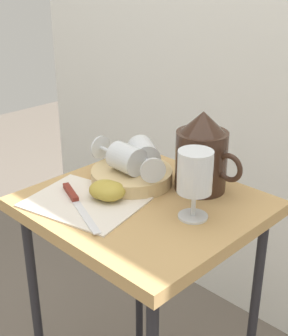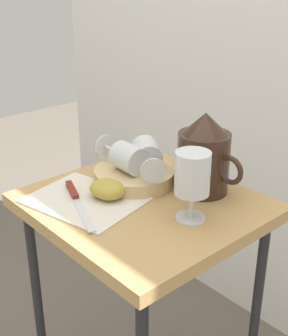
{
  "view_description": "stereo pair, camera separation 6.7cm",
  "coord_description": "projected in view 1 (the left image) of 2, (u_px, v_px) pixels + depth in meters",
  "views": [
    {
      "loc": [
        0.66,
        -0.68,
        1.24
      ],
      "look_at": [
        0.0,
        0.0,
        0.82
      ],
      "focal_mm": 50.32,
      "sensor_mm": 36.0,
      "label": 1
    },
    {
      "loc": [
        0.71,
        -0.63,
        1.24
      ],
      "look_at": [
        0.0,
        0.0,
        0.82
      ],
      "focal_mm": 50.32,
      "sensor_mm": 36.0,
      "label": 2
    }
  ],
  "objects": [
    {
      "name": "wine_glass_upright",
      "position": [
        195.0,
        176.0,
        0.96
      ],
      "size": [
        0.07,
        0.07,
        0.15
      ],
      "color": "silver",
      "rests_on": "table"
    },
    {
      "name": "table",
      "position": [
        144.0,
        233.0,
        1.11
      ],
      "size": [
        0.49,
        0.46,
        0.74
      ],
      "color": "tan",
      "rests_on": "ground_plane"
    },
    {
      "name": "wine_glass_tipped_far",
      "position": [
        125.0,
        158.0,
        1.12
      ],
      "size": [
        0.14,
        0.07,
        0.07
      ],
      "color": "silver",
      "rests_on": "basket_tray"
    },
    {
      "name": "basket_tray",
      "position": [
        132.0,
        176.0,
        1.15
      ],
      "size": [
        0.2,
        0.2,
        0.03
      ],
      "primitive_type": "cylinder",
      "color": "tan",
      "rests_on": "table"
    },
    {
      "name": "linen_napkin",
      "position": [
        85.0,
        202.0,
        1.06
      ],
      "size": [
        0.28,
        0.24,
        0.0
      ],
      "primitive_type": "cube",
      "rotation": [
        0.0,
        0.0,
        0.22
      ],
      "color": "silver",
      "rests_on": "table"
    },
    {
      "name": "pitcher",
      "position": [
        202.0,
        159.0,
        1.09
      ],
      "size": [
        0.17,
        0.12,
        0.19
      ],
      "color": "#382319",
      "rests_on": "table"
    },
    {
      "name": "apple_half_left",
      "position": [
        105.0,
        190.0,
        1.07
      ],
      "size": [
        0.07,
        0.07,
        0.04
      ],
      "primitive_type": "ellipsoid",
      "color": "#B29938",
      "rests_on": "linen_napkin"
    },
    {
      "name": "apple_half_right",
      "position": [
        110.0,
        191.0,
        1.06
      ],
      "size": [
        0.07,
        0.07,
        0.04
      ],
      "primitive_type": "ellipsoid",
      "color": "#B29938",
      "rests_on": "linen_napkin"
    },
    {
      "name": "wine_glass_tipped_near",
      "position": [
        144.0,
        154.0,
        1.14
      ],
      "size": [
        0.16,
        0.13,
        0.07
      ],
      "color": "silver",
      "rests_on": "basket_tray"
    },
    {
      "name": "knife",
      "position": [
        75.0,
        200.0,
        1.05
      ],
      "size": [
        0.22,
        0.1,
        0.01
      ],
      "color": "silver",
      "rests_on": "linen_napkin"
    }
  ]
}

